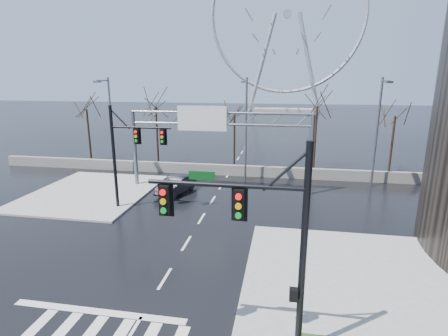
% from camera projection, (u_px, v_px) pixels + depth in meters
% --- Properties ---
extents(ground, '(260.00, 260.00, 0.00)m').
position_uv_depth(ground, '(165.00, 279.00, 17.78)').
color(ground, black).
rests_on(ground, ground).
extents(sidewalk_right_ext, '(12.00, 10.00, 0.15)m').
position_uv_depth(sidewalk_right_ext, '(363.00, 275.00, 18.00)').
color(sidewalk_right_ext, gray).
rests_on(sidewalk_right_ext, ground).
extents(sidewalk_far, '(10.00, 12.00, 0.15)m').
position_uv_depth(sidewalk_far, '(92.00, 192.00, 31.04)').
color(sidewalk_far, gray).
rests_on(sidewalk_far, ground).
extents(barrier_wall, '(52.00, 0.50, 1.10)m').
position_uv_depth(barrier_wall, '(228.00, 170.00, 36.72)').
color(barrier_wall, slate).
rests_on(barrier_wall, ground).
extents(signal_mast_near, '(5.52, 0.41, 8.00)m').
position_uv_depth(signal_mast_near, '(264.00, 231.00, 11.86)').
color(signal_mast_near, black).
rests_on(signal_mast_near, ground).
extents(signal_mast_far, '(4.72, 0.41, 8.00)m').
position_uv_depth(signal_mast_far, '(127.00, 148.00, 26.10)').
color(signal_mast_far, black).
rests_on(signal_mast_far, ground).
extents(sign_gantry, '(16.36, 0.40, 7.60)m').
position_uv_depth(sign_gantry, '(215.00, 133.00, 30.83)').
color(sign_gantry, slate).
rests_on(sign_gantry, ground).
extents(streetlight_left, '(0.50, 2.55, 10.00)m').
position_uv_depth(streetlight_left, '(109.00, 119.00, 35.64)').
color(streetlight_left, slate).
rests_on(streetlight_left, ground).
extents(streetlight_mid, '(0.50, 2.55, 10.00)m').
position_uv_depth(streetlight_mid, '(246.00, 122.00, 33.31)').
color(streetlight_mid, slate).
rests_on(streetlight_mid, ground).
extents(streetlight_right, '(0.50, 2.55, 10.00)m').
position_uv_depth(streetlight_right, '(379.00, 124.00, 31.31)').
color(streetlight_right, slate).
rests_on(streetlight_right, ground).
extents(tree_far_left, '(3.50, 3.50, 7.00)m').
position_uv_depth(tree_far_left, '(87.00, 115.00, 42.29)').
color(tree_far_left, black).
rests_on(tree_far_left, ground).
extents(tree_left, '(3.75, 3.75, 7.50)m').
position_uv_depth(tree_left, '(156.00, 114.00, 40.22)').
color(tree_left, black).
rests_on(tree_left, ground).
extents(tree_center, '(3.25, 3.25, 6.50)m').
position_uv_depth(tree_center, '(234.00, 121.00, 39.87)').
color(tree_center, black).
rests_on(tree_center, ground).
extents(tree_right, '(3.90, 3.90, 7.80)m').
position_uv_depth(tree_right, '(317.00, 114.00, 37.16)').
color(tree_right, black).
rests_on(tree_right, ground).
extents(tree_far_right, '(3.40, 3.40, 6.80)m').
position_uv_depth(tree_far_right, '(394.00, 123.00, 36.50)').
color(tree_far_right, black).
rests_on(tree_far_right, ground).
extents(ferris_wheel, '(45.00, 6.00, 50.91)m').
position_uv_depth(ferris_wheel, '(287.00, 21.00, 101.09)').
color(ferris_wheel, gray).
rests_on(ferris_wheel, ground).
extents(car, '(2.84, 4.83, 1.51)m').
position_uv_depth(car, '(176.00, 185.00, 30.81)').
color(car, black).
rests_on(car, ground).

